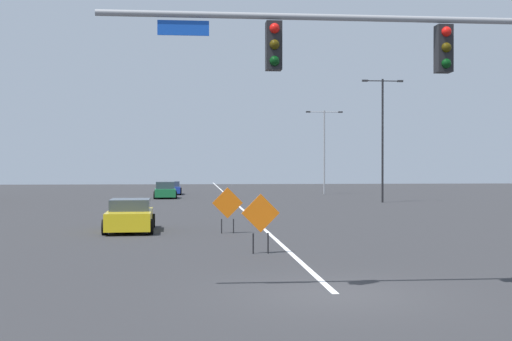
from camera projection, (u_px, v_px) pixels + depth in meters
name	position (u px, v px, depth m)	size (l,w,h in m)	color
ground	(336.00, 294.00, 14.45)	(183.80, 183.80, 0.00)	#2D2D30
road_centre_stripe	(227.00, 195.00, 65.29)	(0.16, 102.11, 0.01)	white
street_lamp_mid_right	(324.00, 145.00, 67.27)	(3.77, 0.24, 8.52)	gray
street_lamp_far_right	(383.00, 131.00, 51.56)	(3.25, 0.24, 9.64)	black
construction_sign_left_lane	(228.00, 205.00, 27.62)	(1.29, 0.14, 1.92)	orange
construction_sign_left_shoulder	(261.00, 216.00, 21.17)	(1.24, 0.12, 1.92)	orange
car_yellow_mid	(130.00, 216.00, 28.61)	(2.22, 4.45, 1.38)	gold
car_blue_near	(171.00, 188.00, 66.59)	(2.21, 4.49, 1.33)	#1E389E
car_green_far	(165.00, 191.00, 58.39)	(2.17, 3.94, 1.46)	#196B38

